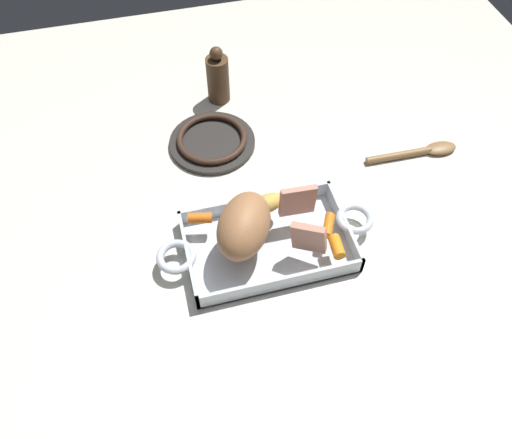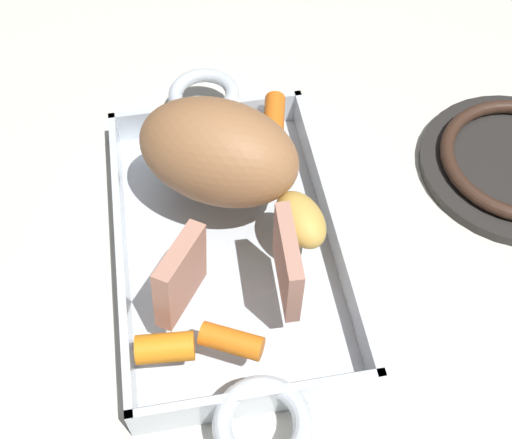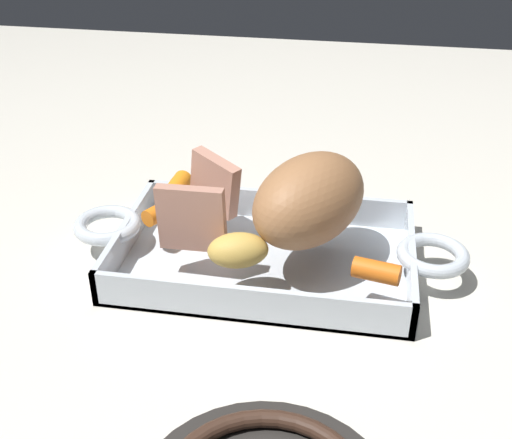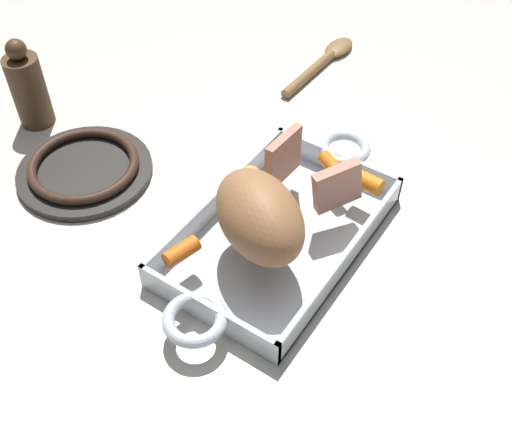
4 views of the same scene
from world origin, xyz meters
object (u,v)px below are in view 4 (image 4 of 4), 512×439
object	(u,v)px
roasting_dish	(279,233)
baby_carrot_short	(366,181)
roast_slice_thick	(283,158)
baby_carrot_center_left	(181,252)
roast_slice_thin	(337,186)
stove_burner_rear	(84,168)
pork_roast	(261,217)
baby_carrot_southeast	(333,167)
pepper_mill	(30,87)
serving_spoon	(325,60)
potato_golden_small	(247,183)

from	to	relation	value
roasting_dish	baby_carrot_short	world-z (taller)	baby_carrot_short
roast_slice_thick	baby_carrot_center_left	distance (m)	0.19
roast_slice_thin	stove_burner_rear	size ratio (longest dim) A/B	0.32
pork_roast	baby_carrot_southeast	world-z (taller)	pork_roast
pork_roast	baby_carrot_short	distance (m)	0.18
roast_slice_thin	pepper_mill	xyz separation A→B (m)	(0.06, -0.51, -0.01)
roast_slice_thick	serving_spoon	bearing A→B (deg)	-160.51
baby_carrot_center_left	stove_burner_rear	bearing A→B (deg)	-106.21
baby_carrot_center_left	stove_burner_rear	size ratio (longest dim) A/B	0.23
baby_carrot_center_left	potato_golden_small	bearing A→B (deg)	178.91
roast_slice_thin	baby_carrot_short	distance (m)	0.06
roast_slice_thick	baby_carrot_center_left	size ratio (longest dim) A/B	1.55
roast_slice_thick	pork_roast	bearing A→B (deg)	19.67
stove_burner_rear	baby_carrot_southeast	bearing A→B (deg)	117.37
baby_carrot_southeast	serving_spoon	size ratio (longest dim) A/B	0.23
serving_spoon	baby_carrot_center_left	bearing A→B (deg)	-168.44
pork_roast	roast_slice_thin	world-z (taller)	pork_roast
roast_slice_thin	roasting_dish	bearing A→B (deg)	-35.61
roast_slice_thick	roast_slice_thin	distance (m)	0.09
potato_golden_small	baby_carrot_southeast	bearing A→B (deg)	142.83
roast_slice_thick	serving_spoon	xyz separation A→B (m)	(-0.33, -0.12, -0.07)
potato_golden_small	serving_spoon	distance (m)	0.40
pork_roast	roast_slice_thin	xyz separation A→B (m)	(-0.11, 0.04, -0.01)
baby_carrot_center_left	baby_carrot_southeast	bearing A→B (deg)	161.65
pepper_mill	roast_slice_thick	bearing A→B (deg)	98.92
baby_carrot_southeast	roasting_dish	bearing A→B (deg)	-6.66
pork_roast	roast_slice_thick	size ratio (longest dim) A/B	2.08
pepper_mill	baby_carrot_southeast	bearing A→B (deg)	103.48
baby_carrot_southeast	potato_golden_small	size ratio (longest dim) A/B	0.81
roasting_dish	pepper_mill	world-z (taller)	pepper_mill
roast_slice_thick	roasting_dish	bearing A→B (deg)	29.57
roast_slice_thick	potato_golden_small	bearing A→B (deg)	-23.47
baby_carrot_center_left	roast_slice_thin	bearing A→B (deg)	148.92
pork_roast	roast_slice_thick	xyz separation A→B (m)	(-0.12, -0.04, -0.01)
baby_carrot_center_left	serving_spoon	size ratio (longest dim) A/B	0.21
roasting_dish	baby_carrot_southeast	xyz separation A→B (m)	(-0.12, 0.01, 0.04)
stove_burner_rear	pepper_mill	bearing A→B (deg)	-108.97
pork_roast	baby_carrot_short	world-z (taller)	pork_roast
roast_slice_thick	baby_carrot_southeast	xyz separation A→B (m)	(-0.05, 0.05, -0.03)
pepper_mill	roasting_dish	bearing A→B (deg)	89.58
roast_slice_thin	baby_carrot_short	world-z (taller)	roast_slice_thin
potato_golden_small	pork_roast	bearing A→B (deg)	45.29
pork_roast	stove_burner_rear	world-z (taller)	pork_roast
baby_carrot_center_left	stove_burner_rear	world-z (taller)	baby_carrot_center_left
baby_carrot_center_left	baby_carrot_short	world-z (taller)	baby_carrot_short
roasting_dish	serving_spoon	xyz separation A→B (m)	(-0.40, -0.16, -0.01)
baby_carrot_short	serving_spoon	distance (m)	0.37
roasting_dish	pork_roast	bearing A→B (deg)	2.68
roasting_dish	pepper_mill	xyz separation A→B (m)	(-0.00, -0.46, 0.05)
baby_carrot_southeast	serving_spoon	xyz separation A→B (m)	(-0.29, -0.17, -0.04)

